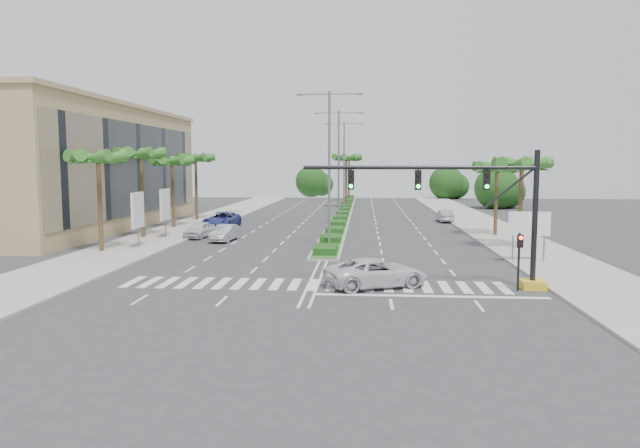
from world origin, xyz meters
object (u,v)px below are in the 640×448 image
at_px(car_parked_d, 227,219).
at_px(car_crossing, 377,273).
at_px(car_parked_c, 222,220).
at_px(car_right, 445,216).
at_px(car_parked_b, 225,233).
at_px(car_parked_a, 199,230).

distance_m(car_parked_d, car_crossing, 32.52).
relative_size(car_parked_c, car_right, 1.41).
bearing_deg(car_crossing, car_right, -37.76).
distance_m(car_parked_b, car_crossing, 21.18).
distance_m(car_parked_b, car_parked_d, 11.94).
relative_size(car_parked_a, car_parked_c, 0.71).
bearing_deg(car_crossing, car_parked_a, 14.20).
distance_m(car_parked_c, car_crossing, 31.03).
height_order(car_parked_c, car_right, car_parked_c).
xyz_separation_m(car_parked_a, car_parked_c, (0.00, 7.90, 0.10)).
xyz_separation_m(car_parked_b, car_right, (20.81, 17.70, -0.01)).
xyz_separation_m(car_parked_c, car_right, (23.60, 7.81, -0.13)).
bearing_deg(car_crossing, car_parked_d, 3.45).
distance_m(car_parked_a, car_parked_b, 3.42).
height_order(car_parked_a, car_parked_b, car_parked_a).
xyz_separation_m(car_crossing, car_right, (8.41, 34.87, -0.08)).
relative_size(car_parked_a, car_parked_b, 0.99).
bearing_deg(car_parked_b, car_parked_c, 112.23).
xyz_separation_m(car_parked_d, car_right, (23.51, 6.07, -0.06)).
relative_size(car_parked_b, car_crossing, 0.77).
bearing_deg(car_crossing, car_parked_b, 11.62).
relative_size(car_parked_a, car_crossing, 0.76).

